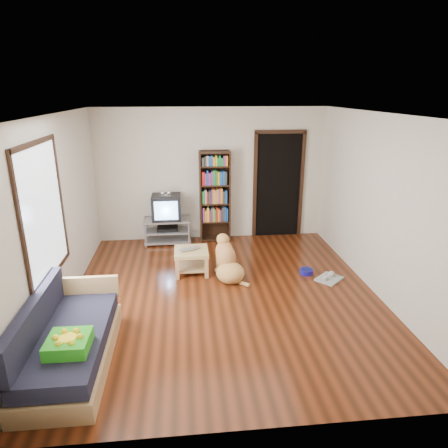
{
  "coord_description": "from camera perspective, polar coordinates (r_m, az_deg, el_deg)",
  "views": [
    {
      "loc": [
        -0.55,
        -5.26,
        2.89
      ],
      "look_at": [
        0.06,
        0.63,
        0.9
      ],
      "focal_mm": 32.0,
      "sensor_mm": 36.0,
      "label": 1
    }
  ],
  "objects": [
    {
      "name": "sofa",
      "position": [
        4.87,
        -21.42,
        -15.56
      ],
      "size": [
        0.8,
        1.8,
        0.8
      ],
      "color": "tan",
      "rests_on": "ground"
    },
    {
      "name": "ground",
      "position": [
        6.03,
        0.09,
        -10.08
      ],
      "size": [
        5.0,
        5.0,
        0.0
      ],
      "primitive_type": "plane",
      "color": "#5A240F",
      "rests_on": "ground"
    },
    {
      "name": "doorway",
      "position": [
        8.17,
        7.76,
        5.86
      ],
      "size": [
        1.03,
        0.05,
        2.19
      ],
      "color": "black",
      "rests_on": "wall_back"
    },
    {
      "name": "coffee_table",
      "position": [
        6.63,
        -4.68,
        -4.68
      ],
      "size": [
        0.55,
        0.55,
        0.4
      ],
      "color": "tan",
      "rests_on": "ground"
    },
    {
      "name": "grey_rag",
      "position": [
        6.68,
        14.78,
        -7.58
      ],
      "size": [
        0.51,
        0.51,
        0.03
      ],
      "primitive_type": "cube",
      "rotation": [
        0.0,
        0.0,
        0.73
      ],
      "color": "#A0A0A0",
      "rests_on": "ground"
    },
    {
      "name": "crt_tv",
      "position": [
        7.84,
        -8.21,
        2.47
      ],
      "size": [
        0.55,
        0.52,
        0.58
      ],
      "color": "black",
      "rests_on": "tv_stand"
    },
    {
      "name": "window",
      "position": [
        5.24,
        -24.38,
        1.48
      ],
      "size": [
        0.03,
        1.46,
        1.7
      ],
      "color": "white",
      "rests_on": "wall_left"
    },
    {
      "name": "dog_bowl",
      "position": [
        6.79,
        11.69,
        -6.67
      ],
      "size": [
        0.22,
        0.22,
        0.08
      ],
      "primitive_type": "cylinder",
      "color": "navy",
      "rests_on": "ground"
    },
    {
      "name": "green_cushion",
      "position": [
        4.44,
        -21.32,
        -15.62
      ],
      "size": [
        0.42,
        0.42,
        0.14
      ],
      "primitive_type": "cube",
      "rotation": [
        0.0,
        0.0,
        -0.01
      ],
      "color": "green",
      "rests_on": "sofa"
    },
    {
      "name": "tv_stand",
      "position": [
        7.96,
        -8.06,
        -0.85
      ],
      "size": [
        0.9,
        0.45,
        0.5
      ],
      "color": "#99999E",
      "rests_on": "ground"
    },
    {
      "name": "wall_left",
      "position": [
        5.75,
        -22.8,
        1.03
      ],
      "size": [
        0.0,
        5.0,
        5.0
      ],
      "primitive_type": "plane",
      "rotation": [
        1.57,
        0.0,
        1.57
      ],
      "color": "beige",
      "rests_on": "ground"
    },
    {
      "name": "laptop",
      "position": [
        6.55,
        -4.71,
        -3.72
      ],
      "size": [
        0.38,
        0.32,
        0.03
      ],
      "primitive_type": "imported",
      "rotation": [
        0.0,
        0.0,
        0.43
      ],
      "color": "silver",
      "rests_on": "coffee_table"
    },
    {
      "name": "wall_right",
      "position": [
        6.17,
        21.38,
        2.33
      ],
      "size": [
        0.0,
        5.0,
        5.0
      ],
      "primitive_type": "plane",
      "rotation": [
        1.57,
        0.0,
        -1.57
      ],
      "color": "beige",
      "rests_on": "ground"
    },
    {
      "name": "wall_front",
      "position": [
        3.23,
        4.81,
        -10.94
      ],
      "size": [
        4.5,
        0.0,
        4.5
      ],
      "primitive_type": "plane",
      "rotation": [
        -1.57,
        0.0,
        0.0
      ],
      "color": "beige",
      "rests_on": "ground"
    },
    {
      "name": "wall_back",
      "position": [
        7.94,
        -1.8,
        7.0
      ],
      "size": [
        4.5,
        0.0,
        4.5
      ],
      "primitive_type": "plane",
      "rotation": [
        1.57,
        0.0,
        0.0
      ],
      "color": "beige",
      "rests_on": "ground"
    },
    {
      "name": "bookshelf",
      "position": [
        7.86,
        -1.33,
        4.64
      ],
      "size": [
        0.6,
        0.3,
        1.8
      ],
      "color": "black",
      "rests_on": "ground"
    },
    {
      "name": "dog",
      "position": [
        6.44,
        0.49,
        -5.53
      ],
      "size": [
        0.57,
        0.8,
        0.72
      ],
      "color": "tan",
      "rests_on": "ground"
    },
    {
      "name": "ceiling",
      "position": [
        5.3,
        0.11,
        15.43
      ],
      "size": [
        5.0,
        5.0,
        0.0
      ],
      "primitive_type": "plane",
      "rotation": [
        3.14,
        0.0,
        0.0
      ],
      "color": "white",
      "rests_on": "ground"
    }
  ]
}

